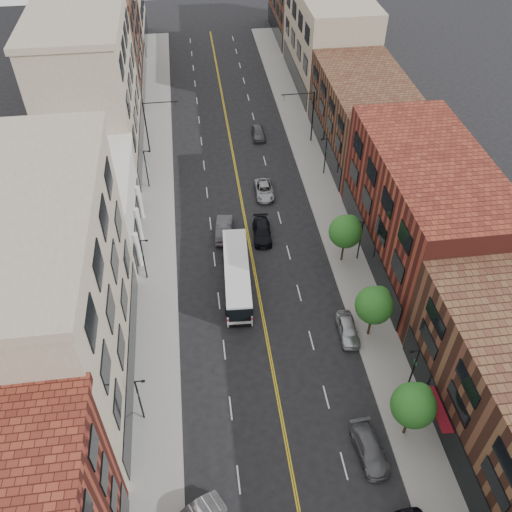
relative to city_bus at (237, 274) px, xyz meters
name	(u,v)px	position (x,y,z in m)	size (l,w,h in m)	color
ground	(297,499)	(2.00, -21.75, -1.65)	(220.00, 220.00, 0.00)	black
sidewalk_left	(157,211)	(-8.00, 13.25, -1.57)	(4.00, 110.00, 0.15)	gray
sidewalk_right	(325,198)	(12.00, 13.25, -1.57)	(4.00, 110.00, 0.15)	gray
bldg_l_tanoffice	(48,305)	(-15.00, -8.75, 7.35)	(10.00, 22.00, 18.00)	gray
bldg_l_white	(86,210)	(-15.00, 9.25, 2.35)	(10.00, 14.00, 8.00)	silver
bldg_l_far_a	(91,93)	(-15.00, 26.25, 7.35)	(10.00, 20.00, 18.00)	gray
bldg_l_far_b	(105,41)	(-15.00, 46.25, 5.85)	(10.00, 20.00, 15.00)	#522C20
bldg_r_mid	(423,210)	(19.00, 2.25, 4.35)	(10.00, 22.00, 12.00)	#5C2018
bldg_r_far_a	(364,116)	(19.00, 23.25, 3.35)	(10.00, 20.00, 10.00)	#522C20
bldg_r_far_b	(328,38)	(19.00, 44.25, 5.35)	(10.00, 22.00, 14.00)	gray
bldg_r_far_c	(303,5)	(19.00, 64.25, 3.85)	(10.00, 18.00, 11.00)	#522C20
tree_r_1	(414,404)	(11.39, -17.68, 2.48)	(3.40, 3.40, 5.59)	black
tree_r_2	(375,304)	(11.39, -7.68, 2.48)	(3.40, 3.40, 5.59)	black
tree_r_3	(346,230)	(11.39, 2.32, 2.48)	(3.40, 3.40, 5.59)	black
lamp_l_1	(140,398)	(-8.95, -13.75, 1.32)	(0.81, 0.55, 5.05)	black
lamp_l_2	(144,257)	(-8.95, 2.25, 1.32)	(0.81, 0.55, 5.05)	black
lamp_l_3	(146,167)	(-8.95, 18.25, 1.32)	(0.81, 0.55, 5.05)	black
lamp_r_1	(413,367)	(12.95, -13.75, 1.32)	(0.81, 0.55, 5.05)	black
lamp_r_2	(360,238)	(12.95, 2.25, 1.32)	(0.81, 0.55, 5.05)	black
lamp_r_3	(325,154)	(12.95, 18.25, 1.32)	(0.81, 0.55, 5.05)	black
signal_mast_left	(151,121)	(-8.27, 26.25, 3.00)	(4.49, 0.18, 7.20)	black
signal_mast_right	(308,111)	(12.27, 26.25, 3.00)	(4.49, 0.18, 7.20)	black
city_bus	(237,274)	(0.00, 0.00, 0.00)	(3.12, 11.15, 2.84)	silver
car_parked_mid	(370,449)	(8.10, -19.05, -0.96)	(1.92, 4.72, 1.37)	#55565B
car_parked_far	(348,329)	(9.40, -7.50, -0.93)	(1.70, 4.22, 1.44)	#B2B4BA
car_lane_behind	(224,229)	(-0.58, 8.12, -0.82)	(1.75, 5.01, 1.65)	#434247
car_lane_a	(262,232)	(3.53, 7.24, -0.95)	(1.95, 4.80, 1.39)	black
car_lane_b	(264,190)	(4.87, 14.94, -1.01)	(2.14, 4.63, 1.29)	#9D9FA4
car_lane_c	(258,133)	(5.95, 28.33, -0.94)	(1.67, 4.14, 1.41)	#47484C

